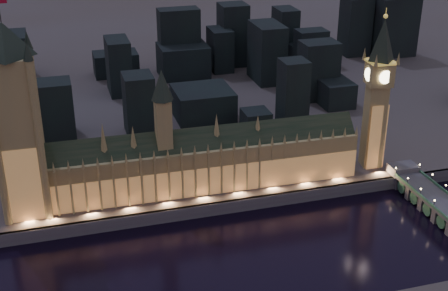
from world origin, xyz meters
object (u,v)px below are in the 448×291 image
object	(u,v)px
palace_of_westminster	(196,161)
westminster_bridge	(446,212)
elizabeth_tower	(379,82)
victoria_tower	(15,113)

from	to	relation	value
palace_of_westminster	westminster_bridge	bearing A→B (deg)	-26.09
palace_of_westminster	westminster_bridge	distance (m)	149.64
elizabeth_tower	westminster_bridge	distance (m)	89.92
palace_of_westminster	elizabeth_tower	world-z (taller)	elizabeth_tower
elizabeth_tower	westminster_bridge	bearing A→B (deg)	-77.38
palace_of_westminster	elizabeth_tower	distance (m)	124.95
palace_of_westminster	elizabeth_tower	xyz separation A→B (m)	(118.50, 0.17, 39.61)
elizabeth_tower	palace_of_westminster	bearing A→B (deg)	-179.92
palace_of_westminster	victoria_tower	size ratio (longest dim) A/B	1.65
elizabeth_tower	westminster_bridge	xyz separation A→B (m)	(14.63, -65.37, -59.99)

